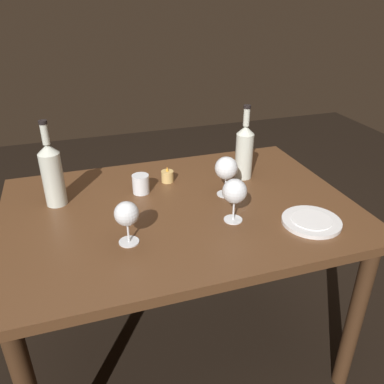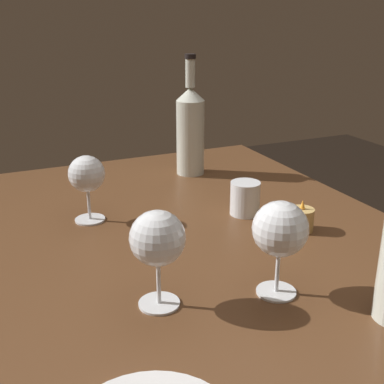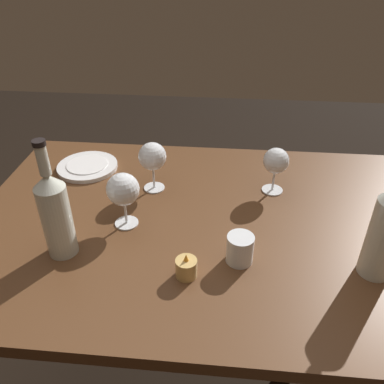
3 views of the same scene
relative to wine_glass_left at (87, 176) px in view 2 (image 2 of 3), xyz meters
The scene contains 7 objects.
dining_table 0.34m from the wine_glass_left, 37.99° to the left, with size 1.30×0.90×0.74m.
wine_glass_left is the anchor object (origin of this frame).
wine_glass_right 0.38m from the wine_glass_left, ahead, with size 0.09×0.09×0.16m.
wine_glass_centre 0.47m from the wine_glass_left, 26.50° to the left, with size 0.09×0.09×0.16m.
wine_bottle 0.40m from the wine_glass_left, 122.65° to the left, with size 0.08×0.08×0.33m.
water_tumbler 0.35m from the wine_glass_left, 72.12° to the left, with size 0.07×0.07×0.08m.
votive_candle 0.46m from the wine_glass_left, 59.45° to the left, with size 0.05×0.05×0.07m.
Camera 2 is at (0.79, -0.38, 1.18)m, focal length 46.79 mm.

